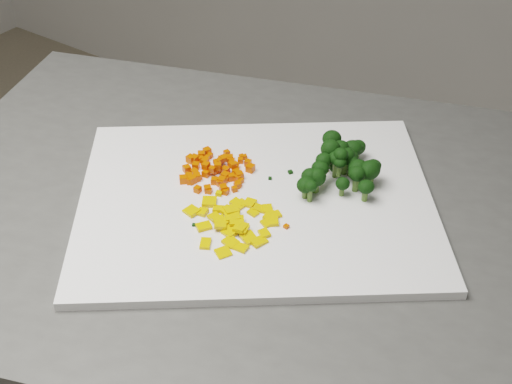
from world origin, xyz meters
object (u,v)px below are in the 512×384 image
Objects in this scene: cutting_board at (256,201)px; pepper_pile at (229,219)px; carrot_pile at (217,165)px; broccoli_pile at (336,162)px.

pepper_pile reaches higher than cutting_board.
carrot_pile is at bearing 169.01° from cutting_board.
carrot_pile reaches higher than pepper_pile.
broccoli_pile reaches higher than carrot_pile.
pepper_pile is 0.18m from broccoli_pile.
carrot_pile is 0.86× the size of pepper_pile.
cutting_board is 3.88× the size of pepper_pile.
carrot_pile reaches higher than cutting_board.
carrot_pile is 0.17m from broccoli_pile.
cutting_board is 0.12m from broccoli_pile.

